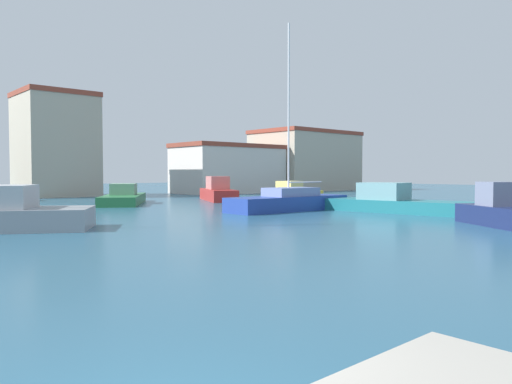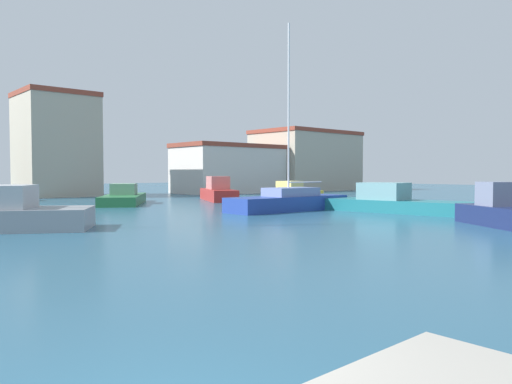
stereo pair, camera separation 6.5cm
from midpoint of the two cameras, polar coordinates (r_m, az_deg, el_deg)
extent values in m
plane|color=#285670|center=(29.25, -5.98, -2.54)|extent=(160.00, 160.00, 0.00)
cube|color=#233D93|center=(31.56, 3.87, -1.33)|extent=(8.90, 2.61, 0.93)
cube|color=#6E7DB1|center=(31.68, 4.18, 0.02)|extent=(3.56, 2.00, 0.55)
cylinder|color=silver|center=(31.75, 3.90, 9.55)|extent=(0.12, 0.12, 11.09)
cylinder|color=silver|center=(32.64, 5.88, 1.17)|extent=(3.10, 0.13, 0.08)
cube|color=#28703D|center=(39.59, -15.21, -0.83)|extent=(7.02, 8.69, 0.71)
cube|color=gray|center=(39.83, -15.17, 0.33)|extent=(2.87, 3.02, 0.88)
cube|color=#B22823|center=(42.97, -4.40, -0.33)|extent=(5.07, 7.43, 0.99)
cube|color=#C4716E|center=(43.11, -4.45, 1.10)|extent=(2.70, 3.24, 1.14)
cube|color=gold|center=(40.49, 4.61, -0.55)|extent=(6.80, 3.31, 0.90)
cube|color=#DFCD77|center=(39.78, 4.02, 0.67)|extent=(2.24, 1.87, 0.86)
cube|color=#1E707A|center=(31.35, 16.31, -1.60)|extent=(3.90, 9.28, 0.76)
cube|color=#6B9CA2|center=(31.69, 14.81, 0.11)|extent=(2.61, 2.98, 1.06)
cube|color=#ADB0B5|center=(23.35, -27.41, -0.50)|extent=(3.23, 3.32, 0.99)
cube|color=#19234C|center=(24.72, 27.18, -2.61)|extent=(4.45, 5.47, 0.91)
cube|color=slate|center=(25.16, 26.43, -0.20)|extent=(1.88, 1.91, 1.12)
cube|color=#B2A893|center=(54.60, -22.33, 4.89)|extent=(6.98, 7.17, 10.18)
cube|color=brown|center=(55.11, -22.41, 10.44)|extent=(7.12, 7.31, 0.50)
cube|color=beige|center=(59.12, -3.16, 2.51)|extent=(12.69, 7.11, 5.36)
cube|color=brown|center=(59.21, -3.17, 5.35)|extent=(12.94, 7.25, 0.50)
cube|color=#B2A893|center=(68.49, 5.92, 3.45)|extent=(13.88, 9.08, 7.70)
cube|color=brown|center=(68.70, 5.93, 6.87)|extent=(14.16, 9.26, 0.50)
camera|label=1|loc=(0.03, -89.94, 0.00)|focal=34.14mm
camera|label=2|loc=(0.03, 90.06, 0.00)|focal=34.14mm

